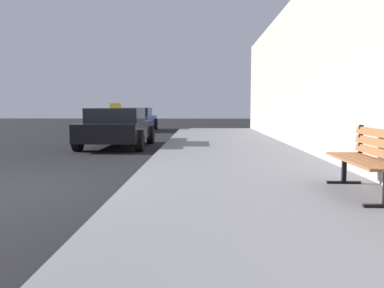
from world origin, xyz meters
name	(u,v)px	position (x,y,z in m)	size (l,w,h in m)	color
sidewalk	(256,188)	(4.00, 0.00, 0.07)	(4.00, 32.00, 0.15)	slate
bench	(370,156)	(5.39, -0.74, 0.66)	(0.54, 1.71, 0.89)	brown
car_black	(117,127)	(0.42, 6.89, 0.65)	(2.06, 4.02, 1.43)	black
car_blue	(137,119)	(-0.41, 16.05, 0.64)	(1.93, 4.16, 1.27)	#233899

